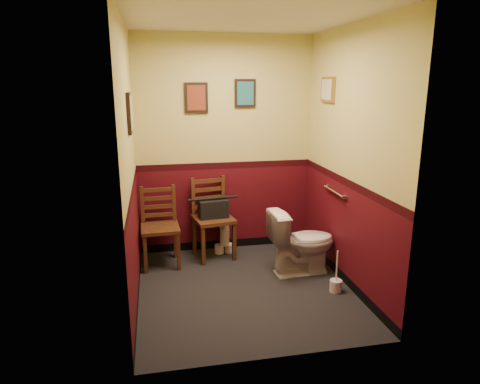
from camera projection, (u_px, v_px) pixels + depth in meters
The scene contains 17 objects.
floor at pixel (245, 289), 4.55m from camera, with size 2.20×2.40×0.00m, color black.
ceiling at pixel (245, 18), 3.88m from camera, with size 2.20×2.40×0.00m, color silver.
wall_back at pixel (225, 146), 5.35m from camera, with size 2.20×2.70×0.00m, color #440912.
wall_front at pixel (279, 194), 3.07m from camera, with size 2.20×2.70×0.00m, color #440912.
wall_left at pixel (130, 168), 4.00m from camera, with size 2.40×2.70×0.00m, color #440912.
wall_right at pixel (349, 160), 4.42m from camera, with size 2.40×2.70×0.00m, color #440912.
grab_bar at pixel (334, 192), 4.75m from camera, with size 0.05×0.56×0.06m.
framed_print_back_a at pixel (196, 98), 5.12m from camera, with size 0.28×0.04×0.36m.
framed_print_back_b at pixel (245, 93), 5.22m from camera, with size 0.26×0.04×0.34m.
framed_print_left at pixel (130, 113), 3.98m from camera, with size 0.04×0.30×0.38m.
framed_print_right at pixel (328, 90), 4.81m from camera, with size 0.04×0.34×0.28m.
toilet at pixel (302, 242), 4.85m from camera, with size 0.42×0.75×0.74m, color white.
toilet_brush at pixel (336, 285), 4.47m from camera, with size 0.13×0.13×0.46m.
chair_left at pixel (160, 227), 5.06m from camera, with size 0.45×0.45×0.94m.
chair_right at pixel (212, 218), 5.31m from camera, with size 0.54×0.54×0.99m.
handbag at pixel (213, 209), 5.23m from camera, with size 0.37×0.22×0.26m.
tp_stack at pixel (224, 239), 5.46m from camera, with size 0.25×0.15×0.44m.
Camera 1 is at (-0.86, -4.06, 2.13)m, focal length 32.00 mm.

